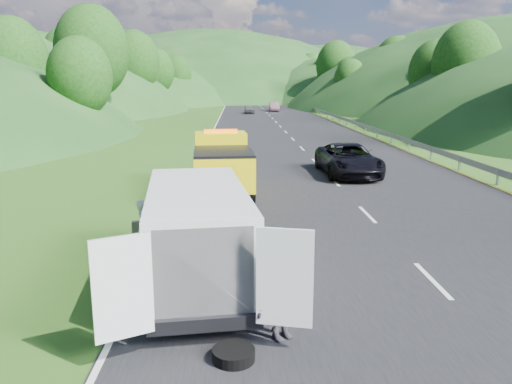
{
  "coord_description": "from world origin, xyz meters",
  "views": [
    {
      "loc": [
        -1.58,
        -12.88,
        4.59
      ],
      "look_at": [
        -1.02,
        2.04,
        1.3
      ],
      "focal_mm": 35.0,
      "sensor_mm": 36.0,
      "label": 1
    }
  ],
  "objects_px": {
    "white_van": "(197,230)",
    "worker": "(283,340)",
    "tow_truck": "(222,163)",
    "woman": "(145,253)",
    "spare_tire": "(234,361)",
    "child": "(223,246)",
    "suitcase": "(139,232)",
    "passing_suv": "(348,175)"
  },
  "relations": [
    {
      "from": "white_van",
      "to": "worker",
      "type": "distance_m",
      "value": 3.4
    },
    {
      "from": "tow_truck",
      "to": "woman",
      "type": "height_order",
      "value": "tow_truck"
    },
    {
      "from": "woman",
      "to": "worker",
      "type": "xyz_separation_m",
      "value": [
        3.36,
        -4.83,
        0.0
      ]
    },
    {
      "from": "worker",
      "to": "spare_tire",
      "type": "relative_size",
      "value": 2.56
    },
    {
      "from": "woman",
      "to": "child",
      "type": "distance_m",
      "value": 2.2
    },
    {
      "from": "worker",
      "to": "woman",
      "type": "bearing_deg",
      "value": 91.42
    },
    {
      "from": "spare_tire",
      "to": "suitcase",
      "type": "bearing_deg",
      "value": 113.33
    },
    {
      "from": "tow_truck",
      "to": "worker",
      "type": "xyz_separation_m",
      "value": [
        1.45,
        -12.41,
        -1.27
      ]
    },
    {
      "from": "woman",
      "to": "worker",
      "type": "relative_size",
      "value": 0.79
    },
    {
      "from": "suitcase",
      "to": "child",
      "type": "bearing_deg",
      "value": -9.1
    },
    {
      "from": "white_van",
      "to": "spare_tire",
      "type": "distance_m",
      "value": 3.64
    },
    {
      "from": "passing_suv",
      "to": "tow_truck",
      "type": "bearing_deg",
      "value": -148.97
    },
    {
      "from": "white_van",
      "to": "worker",
      "type": "bearing_deg",
      "value": -63.4
    },
    {
      "from": "white_van",
      "to": "woman",
      "type": "relative_size",
      "value": 4.61
    },
    {
      "from": "tow_truck",
      "to": "spare_tire",
      "type": "relative_size",
      "value": 8.49
    },
    {
      "from": "spare_tire",
      "to": "tow_truck",
      "type": "bearing_deg",
      "value": 92.43
    },
    {
      "from": "woman",
      "to": "spare_tire",
      "type": "distance_m",
      "value": 6.03
    },
    {
      "from": "white_van",
      "to": "woman",
      "type": "bearing_deg",
      "value": 119.45
    },
    {
      "from": "suitcase",
      "to": "spare_tire",
      "type": "height_order",
      "value": "suitcase"
    },
    {
      "from": "worker",
      "to": "passing_suv",
      "type": "relative_size",
      "value": 0.33
    },
    {
      "from": "white_van",
      "to": "suitcase",
      "type": "bearing_deg",
      "value": 114.74
    },
    {
      "from": "woman",
      "to": "spare_tire",
      "type": "bearing_deg",
      "value": -167.99
    },
    {
      "from": "white_van",
      "to": "suitcase",
      "type": "relative_size",
      "value": 10.53
    },
    {
      "from": "passing_suv",
      "to": "spare_tire",
      "type": "bearing_deg",
      "value": -109.78
    },
    {
      "from": "child",
      "to": "worker",
      "type": "height_order",
      "value": "worker"
    },
    {
      "from": "suitcase",
      "to": "passing_suv",
      "type": "xyz_separation_m",
      "value": [
        8.46,
        10.58,
        -0.32
      ]
    },
    {
      "from": "child",
      "to": "spare_tire",
      "type": "distance_m",
      "value": 6.07
    },
    {
      "from": "white_van",
      "to": "worker",
      "type": "relative_size",
      "value": 3.65
    },
    {
      "from": "white_van",
      "to": "spare_tire",
      "type": "relative_size",
      "value": 9.37
    },
    {
      "from": "woman",
      "to": "passing_suv",
      "type": "bearing_deg",
      "value": -47.34
    },
    {
      "from": "child",
      "to": "passing_suv",
      "type": "relative_size",
      "value": 0.18
    },
    {
      "from": "tow_truck",
      "to": "passing_suv",
      "type": "bearing_deg",
      "value": 28.56
    },
    {
      "from": "spare_tire",
      "to": "passing_suv",
      "type": "height_order",
      "value": "passing_suv"
    },
    {
      "from": "worker",
      "to": "passing_suv",
      "type": "distance_m",
      "value": 17.04
    },
    {
      "from": "woman",
      "to": "spare_tire",
      "type": "height_order",
      "value": "woman"
    },
    {
      "from": "tow_truck",
      "to": "child",
      "type": "height_order",
      "value": "tow_truck"
    },
    {
      "from": "white_van",
      "to": "worker",
      "type": "xyz_separation_m",
      "value": [
        1.73,
        -2.62,
        -1.31
      ]
    },
    {
      "from": "tow_truck",
      "to": "spare_tire",
      "type": "height_order",
      "value": "tow_truck"
    },
    {
      "from": "white_van",
      "to": "passing_suv",
      "type": "relative_size",
      "value": 1.21
    },
    {
      "from": "suitcase",
      "to": "worker",
      "type": "bearing_deg",
      "value": -57.52
    },
    {
      "from": "woman",
      "to": "worker",
      "type": "height_order",
      "value": "worker"
    },
    {
      "from": "passing_suv",
      "to": "woman",
      "type": "bearing_deg",
      "value": -126.59
    }
  ]
}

